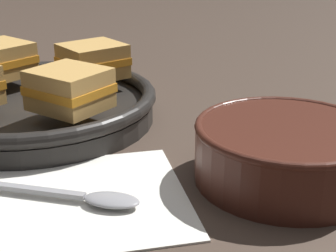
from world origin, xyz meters
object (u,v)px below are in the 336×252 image
Objects in this scene: sandwich_near_right at (0,59)px; sandwich_far_right at (70,89)px; spoon at (89,197)px; skillet at (34,105)px; sandwich_near_left at (93,61)px; soup_bowl at (285,149)px.

sandwich_near_right and sandwich_far_right have the same top height.
sandwich_near_right is at bearing 133.19° from spoon.
sandwich_near_right reaches higher than skillet.
skillet is at bearing 128.79° from spoon.
sandwich_far_right is (-0.05, -0.12, 0.00)m from sandwich_near_left.
sandwich_near_left is at bearing 114.55° from soup_bowl.
sandwich_far_right is (-0.18, 0.17, 0.03)m from soup_bowl.
skillet is (-0.02, 0.24, 0.01)m from spoon.
spoon is 0.34× the size of skillet.
sandwich_far_right is at bearing 137.47° from soup_bowl.
soup_bowl reaches higher than skillet.
sandwich_far_right is (0.07, -0.17, 0.00)m from sandwich_near_right.
spoon is at bearing -84.18° from skillet.
soup_bowl is 1.23× the size of spoon.
sandwich_near_left is (0.06, 0.27, 0.06)m from spoon.
sandwich_near_right is at bearing 111.98° from sandwich_far_right.
sandwich_near_left is 0.13m from sandwich_near_right.
sandwich_near_left reaches higher than soup_bowl.
sandwich_near_right is at bearing 156.98° from sandwich_near_left.
spoon is 0.24m from skillet.
sandwich_far_right is at bearing -68.02° from sandwich_near_right.
sandwich_far_right is at bearing -113.02° from sandwich_near_left.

